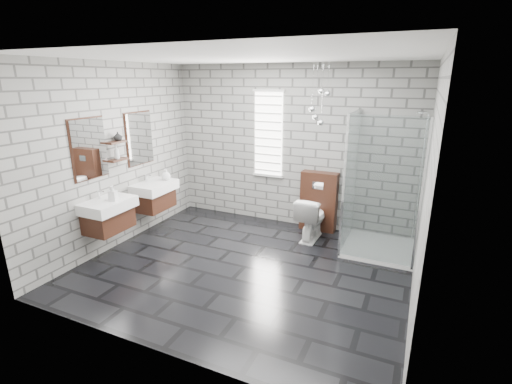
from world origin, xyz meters
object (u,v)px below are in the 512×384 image
Objects in this scene: vanity_left at (106,206)px; toilet at (311,218)px; shower_enclosure at (374,220)px; vanity_right at (153,188)px; cistern_panel at (319,201)px.

toilet is (2.46, 1.77, -0.41)m from vanity_left.
shower_enclosure reaches higher than toilet.
vanity_right is at bearing 19.21° from toilet.
vanity_right reaches higher than cistern_panel.
vanity_left is 0.99m from vanity_right.
toilet is (2.46, 0.78, -0.41)m from vanity_right.
vanity_right is at bearing 90.00° from vanity_left.
shower_enclosure is (3.41, 1.66, -0.25)m from vanity_left.
cistern_panel is 1.08m from shower_enclosure.
vanity_left is 3.06m from toilet.
cistern_panel is at bearing -88.30° from toilet.
vanity_left is 2.26× the size of toilet.
shower_enclosure is (3.41, 0.67, -0.25)m from vanity_right.
vanity_left reaches higher than cistern_panel.
cistern_panel reaches higher than toilet.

